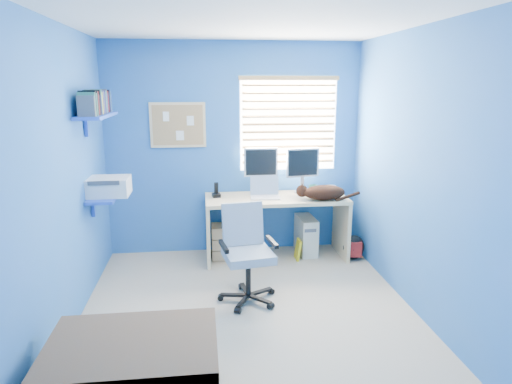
{
  "coord_description": "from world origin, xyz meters",
  "views": [
    {
      "loc": [
        -0.38,
        -3.8,
        2.02
      ],
      "look_at": [
        0.15,
        0.65,
        0.95
      ],
      "focal_mm": 32.0,
      "sensor_mm": 36.0,
      "label": 1
    }
  ],
  "objects": [
    {
      "name": "yellow_book",
      "position": [
        0.71,
        1.15,
        0.12
      ],
      "size": [
        0.03,
        0.17,
        0.24
      ],
      "primitive_type": "cube",
      "color": "yellow",
      "rests_on": "floor"
    },
    {
      "name": "monitor_right",
      "position": [
        0.8,
        1.42,
        1.01
      ],
      "size": [
        0.41,
        0.18,
        0.54
      ],
      "primitive_type": "cube",
      "rotation": [
        0.0,
        0.0,
        0.15
      ],
      "color": "silver",
      "rests_on": "desk"
    },
    {
      "name": "tower_pc",
      "position": [
        0.85,
        1.35,
        0.23
      ],
      "size": [
        0.21,
        0.45,
        0.45
      ],
      "primitive_type": "cube",
      "rotation": [
        0.0,
        0.0,
        0.05
      ],
      "color": "beige",
      "rests_on": "floor"
    },
    {
      "name": "ceiling",
      "position": [
        0.0,
        0.0,
        2.5
      ],
      "size": [
        3.0,
        3.2,
        0.0
      ],
      "primitive_type": "cube",
      "color": "white",
      "rests_on": "wall_back"
    },
    {
      "name": "cd_spindle",
      "position": [
        1.16,
        1.47,
        0.78
      ],
      "size": [
        0.13,
        0.13,
        0.07
      ],
      "primitive_type": "cylinder",
      "color": "silver",
      "rests_on": "desk"
    },
    {
      "name": "corkboard",
      "position": [
        -0.65,
        1.58,
        1.55
      ],
      "size": [
        0.64,
        0.02,
        0.52
      ],
      "color": "#DAC08A",
      "rests_on": "ground"
    },
    {
      "name": "monitor_left",
      "position": [
        0.31,
        1.5,
        1.01
      ],
      "size": [
        0.4,
        0.12,
        0.54
      ],
      "primitive_type": "cube",
      "rotation": [
        0.0,
        0.0,
        -0.01
      ],
      "color": "silver",
      "rests_on": "desk"
    },
    {
      "name": "laptop",
      "position": [
        0.32,
        1.23,
        0.85
      ],
      "size": [
        0.35,
        0.28,
        0.22
      ],
      "primitive_type": "cube",
      "rotation": [
        0.0,
        0.0,
        -0.07
      ],
      "color": "silver",
      "rests_on": "desk"
    },
    {
      "name": "phone",
      "position": [
        -0.23,
        1.34,
        0.82
      ],
      "size": [
        0.1,
        0.12,
        0.17
      ],
      "primitive_type": "cube",
      "rotation": [
        0.0,
        0.0,
        0.14
      ],
      "color": "black",
      "rests_on": "desk"
    },
    {
      "name": "bed_corner",
      "position": [
        -0.84,
        -1.22,
        0.24
      ],
      "size": [
        1.0,
        0.71,
        0.48
      ],
      "primitive_type": "cube",
      "color": "brown",
      "rests_on": "floor"
    },
    {
      "name": "window_blinds",
      "position": [
        0.65,
        1.57,
        1.55
      ],
      "size": [
        1.15,
        0.05,
        1.1
      ],
      "color": "white",
      "rests_on": "ground"
    },
    {
      "name": "mug",
      "position": [
        0.92,
        1.38,
        0.79
      ],
      "size": [
        0.1,
        0.09,
        0.1
      ],
      "primitive_type": "imported",
      "color": "#2D715A",
      "rests_on": "desk"
    },
    {
      "name": "floor",
      "position": [
        0.0,
        0.0,
        0.0
      ],
      "size": [
        3.0,
        3.2,
        0.0
      ],
      "primitive_type": "cube",
      "color": "#A89887",
      "rests_on": "ground"
    },
    {
      "name": "backpack",
      "position": [
        1.35,
        1.08,
        0.15
      ],
      "size": [
        0.28,
        0.23,
        0.29
      ],
      "primitive_type": "ellipsoid",
      "rotation": [
        0.0,
        0.0,
        -0.15
      ],
      "color": "black",
      "rests_on": "floor"
    },
    {
      "name": "wall_left",
      "position": [
        -1.5,
        0.0,
        1.25
      ],
      "size": [
        0.01,
        3.2,
        2.5
      ],
      "primitive_type": "cube",
      "color": "#386EBB",
      "rests_on": "ground"
    },
    {
      "name": "wall_back",
      "position": [
        0.0,
        1.6,
        1.25
      ],
      "size": [
        3.0,
        0.01,
        2.5
      ],
      "primitive_type": "cube",
      "color": "#386EBB",
      "rests_on": "ground"
    },
    {
      "name": "desk",
      "position": [
        0.46,
        1.26,
        0.37
      ],
      "size": [
        1.63,
        0.65,
        0.74
      ],
      "primitive_type": "cube",
      "color": "#DAC08A",
      "rests_on": "floor"
    },
    {
      "name": "wall_right",
      "position": [
        1.5,
        0.0,
        1.25
      ],
      "size": [
        0.01,
        3.2,
        2.5
      ],
      "primitive_type": "cube",
      "color": "#386EBB",
      "rests_on": "ground"
    },
    {
      "name": "wall_shelves",
      "position": [
        -1.35,
        0.75,
        1.43
      ],
      "size": [
        0.42,
        0.9,
        1.05
      ],
      "color": "blue",
      "rests_on": "ground"
    },
    {
      "name": "office_chair",
      "position": [
        0.01,
        0.22,
        0.34
      ],
      "size": [
        0.6,
        0.6,
        0.91
      ],
      "color": "black",
      "rests_on": "floor"
    },
    {
      "name": "drawer_boxes",
      "position": [
        -0.12,
        1.31,
        0.2
      ],
      "size": [
        0.35,
        0.28,
        0.41
      ],
      "primitive_type": "cube",
      "color": "tan",
      "rests_on": "floor"
    },
    {
      "name": "cat",
      "position": [
        0.97,
        1.05,
        0.82
      ],
      "size": [
        0.51,
        0.34,
        0.17
      ],
      "primitive_type": "ellipsoid",
      "rotation": [
        0.0,
        0.0,
        -0.2
      ],
      "color": "black",
      "rests_on": "desk"
    },
    {
      "name": "wall_front",
      "position": [
        0.0,
        -1.6,
        1.25
      ],
      "size": [
        3.0,
        0.01,
        2.5
      ],
      "primitive_type": "cube",
      "color": "#386EBB",
      "rests_on": "ground"
    }
  ]
}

